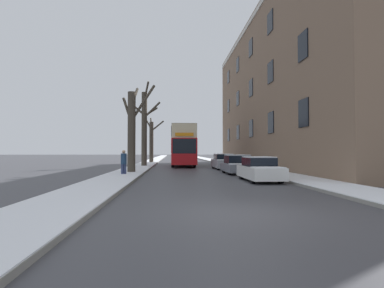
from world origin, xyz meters
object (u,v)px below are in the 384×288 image
Objects in this scene: bare_tree_left_2 at (152,141)px; parked_car_1 at (237,165)px; bare_tree_left_1 at (145,127)px; double_decker_bus at (183,144)px; parked_car_2 at (224,162)px; bare_tree_left_0 at (132,128)px; parked_car_0 at (259,170)px; pedestrian_left_sidewalk at (124,162)px.

parked_car_1 is (7.71, -20.61, -2.54)m from bare_tree_left_2.
bare_tree_left_1 reaches higher than double_decker_bus.
parked_car_2 is (7.75, -4.13, -3.59)m from bare_tree_left_1.
bare_tree_left_0 reaches higher than parked_car_0.
bare_tree_left_0 is at bearing -109.70° from double_decker_bus.
bare_tree_left_0 is 8.23m from parked_car_1.
double_decker_bus is 2.24× the size of parked_car_2.
double_decker_bus is at bearing 121.33° from parked_car_2.
parked_car_0 is 0.90× the size of parked_car_2.
bare_tree_left_0 is at bearing -90.13° from bare_tree_left_1.
parked_car_1 is at bearing -69.48° from bare_tree_left_2.
parked_car_1 is at bearing -2.91° from bare_tree_left_0.
pedestrian_left_sidewalk is (-4.38, -13.74, -1.55)m from double_decker_bus.
double_decker_bus is (4.12, 11.52, -0.85)m from bare_tree_left_0.
bare_tree_left_2 reaches higher than parked_car_0.
pedestrian_left_sidewalk is at bearing -107.68° from double_decker_bus.
pedestrian_left_sidewalk is (-8.02, -7.76, 0.28)m from parked_car_2.
parked_car_2 is at bearing 90.00° from parked_car_0.
bare_tree_left_2 is at bearing 89.83° from bare_tree_left_1.
bare_tree_left_1 is at bearing 127.60° from parked_car_1.
bare_tree_left_2 is (0.05, 20.22, -0.16)m from bare_tree_left_0.
pedestrian_left_sidewalk is (-8.02, 3.75, 0.32)m from parked_car_0.
double_decker_bus is (4.10, 1.86, -1.77)m from bare_tree_left_1.
bare_tree_left_0 is 1.05× the size of bare_tree_left_2.
bare_tree_left_2 is 22.15m from parked_car_1.
bare_tree_left_0 reaches higher than bare_tree_left_2.
parked_car_1 is at bearing -73.00° from double_decker_bus.
parked_car_1 is at bearing 90.00° from parked_car_0.
parked_car_2 is 11.17m from pedestrian_left_sidewalk.
bare_tree_left_1 reaches higher than bare_tree_left_0.
bare_tree_left_1 reaches higher than parked_car_0.
parked_car_1 is at bearing -52.40° from bare_tree_left_1.
parked_car_1 is (7.75, -10.06, -3.62)m from bare_tree_left_1.
bare_tree_left_1 is at bearing -155.63° from double_decker_bus.
bare_tree_left_0 is 9.71m from bare_tree_left_1.
parked_car_2 is at bearing -28.05° from bare_tree_left_1.
bare_tree_left_0 is 0.68× the size of double_decker_bus.
bare_tree_left_1 is 1.36× the size of bare_tree_left_2.
parked_car_0 is at bearing -37.57° from bare_tree_left_0.
bare_tree_left_1 reaches higher than bare_tree_left_2.
parked_car_0 is at bearing -90.00° from parked_car_2.
double_decker_bus is 2.48× the size of parked_car_1.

